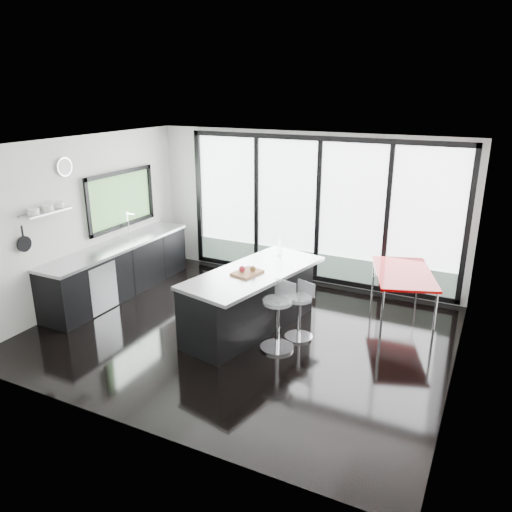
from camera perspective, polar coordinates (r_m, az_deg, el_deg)
The scene contains 11 objects.
floor at distance 7.68m, azimuth -1.68°, elevation -8.70°, with size 6.00×5.00×0.00m, color black.
ceiling at distance 6.85m, azimuth -1.91°, elevation 12.56°, with size 6.00×5.00×0.00m, color white.
wall_back at distance 9.25m, azimuth 6.94°, elevation 4.42°, with size 6.00×0.09×2.80m.
wall_front at distance 5.22m, azimuth -14.89°, elevation -6.10°, with size 6.00×0.00×2.80m, color silver.
wall_left at distance 9.04m, azimuth -17.90°, elevation 5.21°, with size 0.26×5.00×2.80m.
wall_right at distance 6.38m, azimuth 22.77°, elevation -2.36°, with size 0.00×5.00×2.80m, color silver.
counter_cabinets at distance 9.23m, azimuth -15.34°, elevation -1.40°, with size 0.69×3.24×1.36m.
island at distance 7.58m, azimuth -0.69°, elevation -4.93°, with size 1.48×2.53×1.26m.
bar_stool_near at distance 7.06m, azimuth 2.44°, elevation -7.80°, with size 0.48×0.48×0.76m, color silver.
bar_stool_far at distance 7.40m, azimuth 4.94°, elevation -7.01°, with size 0.42×0.42×0.66m, color silver.
red_table at distance 8.27m, azimuth 16.28°, elevation -4.37°, with size 0.85×1.49×0.80m, color #8D0000.
Camera 1 is at (3.22, -6.00, 3.53)m, focal length 35.00 mm.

